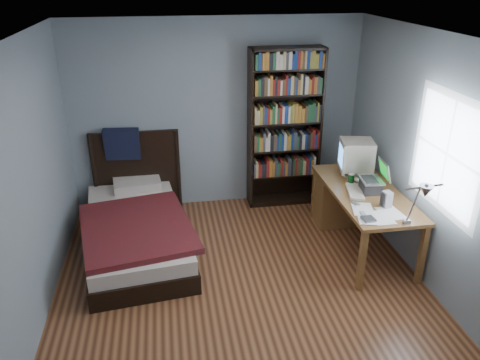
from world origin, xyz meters
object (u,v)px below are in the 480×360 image
at_px(desk, 348,198).
at_px(soda_can, 351,179).
at_px(speaker, 387,199).
at_px(bookshelf, 284,129).
at_px(desk_lamp, 423,194).
at_px(bed, 136,225).
at_px(keyboard, 355,192).
at_px(crt_monitor, 355,155).
at_px(laptop, 372,183).

relative_size(desk, soda_can, 13.04).
height_order(speaker, bookshelf, bookshelf).
bearing_deg(soda_can, bookshelf, 114.87).
bearing_deg(desk_lamp, bed, 147.37).
relative_size(desk_lamp, speaker, 3.66).
height_order(keyboard, speaker, speaker).
distance_m(soda_can, bed, 2.57).
relative_size(crt_monitor, laptop, 1.23).
relative_size(desk, bookshelf, 0.77).
xyz_separation_m(laptop, keyboard, (-0.19, 0.00, -0.09)).
bearing_deg(keyboard, soda_can, 94.72).
xyz_separation_m(desk, bookshelf, (-0.62, 0.85, 0.65)).
distance_m(desk, crt_monitor, 0.56).
relative_size(keyboard, speaker, 2.32).
xyz_separation_m(desk_lamp, soda_can, (-0.08, 1.34, -0.45)).
distance_m(desk, keyboard, 0.60).
distance_m(keyboard, bed, 2.56).
relative_size(laptop, bookshelf, 0.17).
distance_m(crt_monitor, laptop, 0.51).
bearing_deg(desk_lamp, speaker, 83.86).
height_order(soda_can, bed, bed).
xyz_separation_m(laptop, desk_lamp, (-0.08, -1.12, 0.41)).
bearing_deg(bed, keyboard, -11.94).
distance_m(laptop, speaker, 0.37).
relative_size(laptop, bed, 0.16).
height_order(laptop, bed, bed).
bearing_deg(laptop, speaker, -90.61).
distance_m(desk_lamp, bookshelf, 2.53).
bearing_deg(bookshelf, desk, -53.85).
relative_size(crt_monitor, keyboard, 1.11).
xyz_separation_m(crt_monitor, laptop, (0.02, -0.49, -0.15)).
height_order(desk, laptop, laptop).
relative_size(keyboard, soda_can, 3.21).
distance_m(crt_monitor, soda_can, 0.36).
bearing_deg(desk, keyboard, -106.02).
xyz_separation_m(speaker, bookshelf, (-0.67, 1.71, 0.25)).
bearing_deg(desk, desk_lamp, -91.02).
xyz_separation_m(laptop, soda_can, (-0.16, 0.22, -0.04)).
bearing_deg(bookshelf, desk_lamp, -76.45).
xyz_separation_m(desk, desk_lamp, (-0.03, -1.61, 0.83)).
height_order(crt_monitor, speaker, crt_monitor).
relative_size(soda_can, bookshelf, 0.06).
bearing_deg(soda_can, speaker, -75.28).
relative_size(desk_lamp, bed, 0.28).
bearing_deg(soda_can, laptop, -53.93).
relative_size(desk_lamp, bookshelf, 0.30).
bearing_deg(crt_monitor, bookshelf, 127.79).
bearing_deg(speaker, keyboard, 106.30).
xyz_separation_m(laptop, bed, (-2.65, 0.52, -0.58)).
height_order(desk, keyboard, keyboard).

